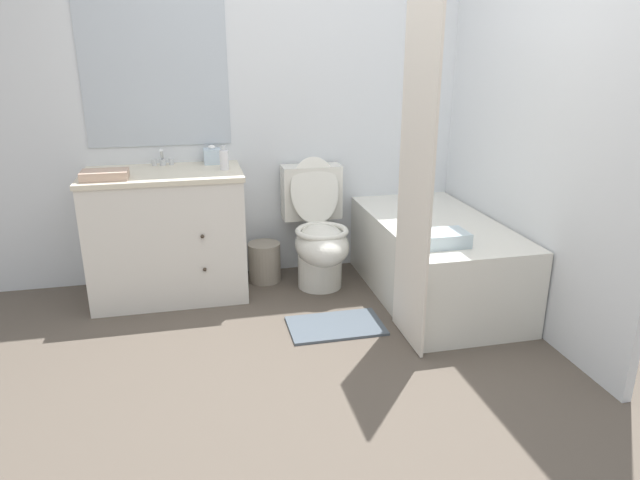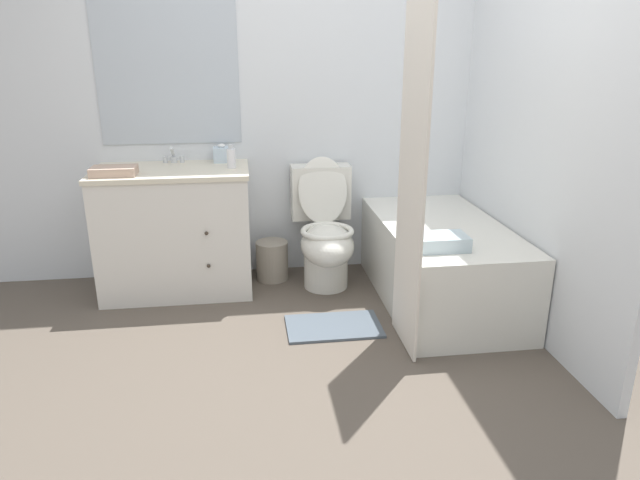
{
  "view_description": "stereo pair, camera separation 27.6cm",
  "coord_description": "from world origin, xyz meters",
  "px_view_note": "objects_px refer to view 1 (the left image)",
  "views": [
    {
      "loc": [
        -0.6,
        -2.42,
        1.6
      ],
      "look_at": [
        0.1,
        0.7,
        0.5
      ],
      "focal_mm": 32.0,
      "sensor_mm": 36.0,
      "label": 1
    },
    {
      "loc": [
        -0.33,
        -2.47,
        1.6
      ],
      "look_at": [
        0.1,
        0.7,
        0.5
      ],
      "focal_mm": 32.0,
      "sensor_mm": 36.0,
      "label": 2
    }
  ],
  "objects_px": {
    "sink_faucet": "(163,160)",
    "soap_dispenser": "(224,159)",
    "wastebasket": "(264,262)",
    "bath_mat": "(336,326)",
    "vanity_cabinet": "(168,233)",
    "hand_towel_folded": "(105,175)",
    "bathtub": "(434,258)",
    "tissue_box": "(212,156)",
    "bath_towel_folded": "(443,238)",
    "toilet": "(318,233)"
  },
  "relations": [
    {
      "from": "soap_dispenser",
      "to": "hand_towel_folded",
      "type": "height_order",
      "value": "soap_dispenser"
    },
    {
      "from": "toilet",
      "to": "wastebasket",
      "type": "bearing_deg",
      "value": 159.18
    },
    {
      "from": "vanity_cabinet",
      "to": "soap_dispenser",
      "type": "relative_size",
      "value": 6.48
    },
    {
      "from": "sink_faucet",
      "to": "hand_towel_folded",
      "type": "xyz_separation_m",
      "value": [
        -0.32,
        -0.35,
        -0.01
      ]
    },
    {
      "from": "vanity_cabinet",
      "to": "wastebasket",
      "type": "distance_m",
      "value": 0.71
    },
    {
      "from": "wastebasket",
      "to": "tissue_box",
      "type": "xyz_separation_m",
      "value": [
        -0.32,
        0.11,
        0.75
      ]
    },
    {
      "from": "sink_faucet",
      "to": "wastebasket",
      "type": "xyz_separation_m",
      "value": [
        0.64,
        -0.11,
        -0.74
      ]
    },
    {
      "from": "sink_faucet",
      "to": "bath_mat",
      "type": "relative_size",
      "value": 0.25
    },
    {
      "from": "bath_mat",
      "to": "sink_faucet",
      "type": "bearing_deg",
      "value": 136.1
    },
    {
      "from": "wastebasket",
      "to": "soap_dispenser",
      "type": "distance_m",
      "value": 0.82
    },
    {
      "from": "hand_towel_folded",
      "to": "wastebasket",
      "type": "bearing_deg",
      "value": 13.81
    },
    {
      "from": "bathtub",
      "to": "toilet",
      "type": "bearing_deg",
      "value": 152.06
    },
    {
      "from": "vanity_cabinet",
      "to": "sink_faucet",
      "type": "bearing_deg",
      "value": 90.0
    },
    {
      "from": "toilet",
      "to": "wastebasket",
      "type": "height_order",
      "value": "toilet"
    },
    {
      "from": "wastebasket",
      "to": "bath_mat",
      "type": "xyz_separation_m",
      "value": [
        0.32,
        -0.81,
        -0.13
      ]
    },
    {
      "from": "toilet",
      "to": "bathtub",
      "type": "distance_m",
      "value": 0.8
    },
    {
      "from": "vanity_cabinet",
      "to": "wastebasket",
      "type": "bearing_deg",
      "value": 7.7
    },
    {
      "from": "tissue_box",
      "to": "hand_towel_folded",
      "type": "bearing_deg",
      "value": -152.04
    },
    {
      "from": "vanity_cabinet",
      "to": "hand_towel_folded",
      "type": "xyz_separation_m",
      "value": [
        -0.32,
        -0.15,
        0.44
      ]
    },
    {
      "from": "vanity_cabinet",
      "to": "bath_towel_folded",
      "type": "bearing_deg",
      "value": -29.54
    },
    {
      "from": "sink_faucet",
      "to": "bath_mat",
      "type": "height_order",
      "value": "sink_faucet"
    },
    {
      "from": "vanity_cabinet",
      "to": "toilet",
      "type": "distance_m",
      "value": 1.01
    },
    {
      "from": "sink_faucet",
      "to": "bath_towel_folded",
      "type": "distance_m",
      "value": 1.9
    },
    {
      "from": "tissue_box",
      "to": "bath_towel_folded",
      "type": "distance_m",
      "value": 1.65
    },
    {
      "from": "wastebasket",
      "to": "tissue_box",
      "type": "relative_size",
      "value": 2.23
    },
    {
      "from": "sink_faucet",
      "to": "wastebasket",
      "type": "distance_m",
      "value": 0.98
    },
    {
      "from": "sink_faucet",
      "to": "tissue_box",
      "type": "xyz_separation_m",
      "value": [
        0.33,
        -0.01,
        0.02
      ]
    },
    {
      "from": "bathtub",
      "to": "bath_mat",
      "type": "distance_m",
      "value": 0.84
    },
    {
      "from": "vanity_cabinet",
      "to": "bath_mat",
      "type": "xyz_separation_m",
      "value": [
        0.96,
        -0.72,
        -0.42
      ]
    },
    {
      "from": "vanity_cabinet",
      "to": "toilet",
      "type": "xyz_separation_m",
      "value": [
        1.0,
        -0.05,
        -0.05
      ]
    },
    {
      "from": "hand_towel_folded",
      "to": "bathtub",
      "type": "bearing_deg",
      "value": -7.66
    },
    {
      "from": "bath_towel_folded",
      "to": "bath_mat",
      "type": "xyz_separation_m",
      "value": [
        -0.58,
        0.15,
        -0.56
      ]
    },
    {
      "from": "tissue_box",
      "to": "hand_towel_folded",
      "type": "distance_m",
      "value": 0.73
    },
    {
      "from": "bath_towel_folded",
      "to": "tissue_box",
      "type": "bearing_deg",
      "value": 138.72
    },
    {
      "from": "wastebasket",
      "to": "soap_dispenser",
      "type": "relative_size",
      "value": 1.82
    },
    {
      "from": "tissue_box",
      "to": "bath_mat",
      "type": "xyz_separation_m",
      "value": [
        0.63,
        -0.92,
        -0.88
      ]
    },
    {
      "from": "bathtub",
      "to": "bath_towel_folded",
      "type": "height_order",
      "value": "bath_towel_folded"
    },
    {
      "from": "sink_faucet",
      "to": "soap_dispenser",
      "type": "relative_size",
      "value": 0.92
    },
    {
      "from": "wastebasket",
      "to": "hand_towel_folded",
      "type": "relative_size",
      "value": 1.04
    },
    {
      "from": "bathtub",
      "to": "tissue_box",
      "type": "xyz_separation_m",
      "value": [
        -1.38,
        0.62,
        0.63
      ]
    },
    {
      "from": "bath_towel_folded",
      "to": "wastebasket",
      "type": "bearing_deg",
      "value": 133.12
    },
    {
      "from": "vanity_cabinet",
      "to": "wastebasket",
      "type": "xyz_separation_m",
      "value": [
        0.64,
        0.09,
        -0.29
      ]
    },
    {
      "from": "bath_towel_folded",
      "to": "vanity_cabinet",
      "type": "bearing_deg",
      "value": 150.46
    },
    {
      "from": "vanity_cabinet",
      "to": "soap_dispenser",
      "type": "bearing_deg",
      "value": -3.69
    },
    {
      "from": "tissue_box",
      "to": "bath_towel_folded",
      "type": "bearing_deg",
      "value": -41.28
    },
    {
      "from": "wastebasket",
      "to": "sink_faucet",
      "type": "bearing_deg",
      "value": 169.95
    },
    {
      "from": "wastebasket",
      "to": "hand_towel_folded",
      "type": "xyz_separation_m",
      "value": [
        -0.96,
        -0.24,
        0.73
      ]
    },
    {
      "from": "sink_faucet",
      "to": "toilet",
      "type": "distance_m",
      "value": 1.15
    },
    {
      "from": "vanity_cabinet",
      "to": "bathtub",
      "type": "height_order",
      "value": "vanity_cabinet"
    },
    {
      "from": "bathtub",
      "to": "soap_dispenser",
      "type": "relative_size",
      "value": 9.2
    }
  ]
}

